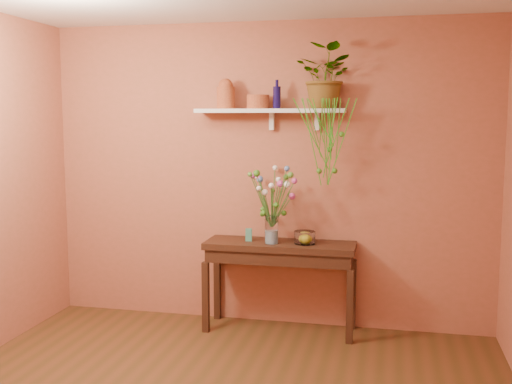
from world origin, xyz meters
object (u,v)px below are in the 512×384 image
terracotta_jug (226,94)px  spider_plant (327,76)px  bouquet (272,190)px  glass_vase (272,232)px  sideboard (280,255)px  blue_bottle (277,97)px  glass_bowl (305,238)px

terracotta_jug → spider_plant: (0.88, 0.03, 0.14)m
bouquet → terracotta_jug: bearing=163.4°
glass_vase → bouquet: 0.36m
sideboard → terracotta_jug: terracotta_jug is taller
spider_plant → bouquet: size_ratio=1.01×
spider_plant → terracotta_jug: bearing=-178.3°
terracotta_jug → bouquet: size_ratio=0.49×
bouquet → blue_bottle: bearing=84.9°
terracotta_jug → bouquet: (0.44, -0.13, -0.81)m
terracotta_jug → bouquet: terracotta_jug is taller
blue_bottle → bouquet: (-0.01, -0.14, -0.79)m
terracotta_jug → glass_bowl: 1.42m
spider_plant → glass_bowl: (-0.16, -0.12, -1.37)m
spider_plant → glass_vase: bearing=-159.3°
spider_plant → glass_bowl: size_ratio=2.96×
blue_bottle → glass_bowl: blue_bottle is taller
blue_bottle → bouquet: size_ratio=0.46×
blue_bottle → glass_vase: size_ratio=1.02×
glass_bowl → bouquet: bearing=-172.9°
sideboard → blue_bottle: size_ratio=5.31×
bouquet → spider_plant: bearing=19.6°
glass_bowl → spider_plant: bearing=37.5°
terracotta_jug → spider_plant: 0.89m
blue_bottle → bouquet: 0.80m
sideboard → blue_bottle: 1.37m
sideboard → spider_plant: (0.38, 0.11, 1.53)m
sideboard → glass_bowl: glass_bowl is taller
sideboard → spider_plant: spider_plant is taller
sideboard → spider_plant: 1.58m
sideboard → glass_bowl: size_ratio=7.18×
terracotta_jug → blue_bottle: terracotta_jug is taller
bouquet → glass_bowl: bearing=7.1°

